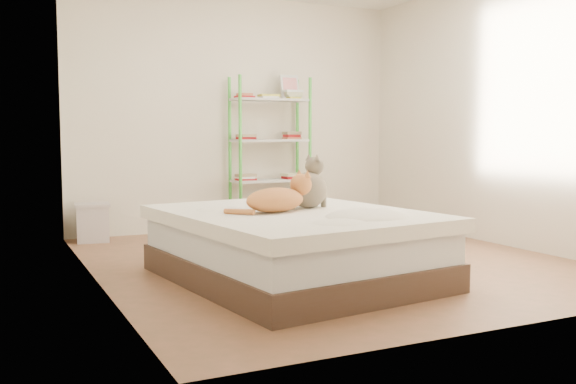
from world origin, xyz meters
TOP-DOWN VIEW (x-y plane):
  - room at (0.00, 0.00)m, footprint 3.81×4.21m
  - bed at (-0.59, -0.53)m, footprint 1.83×2.18m
  - orange_cat at (-0.74, -0.54)m, footprint 0.61×0.41m
  - grey_cat at (-0.40, -0.40)m, footprint 0.42×0.38m
  - shelf_unit at (0.31, 1.88)m, footprint 0.88×0.36m
  - cardboard_box at (-0.07, 0.54)m, footprint 0.58×0.57m
  - white_bin at (-1.65, 1.85)m, footprint 0.37×0.33m

SIDE VIEW (x-z plane):
  - cardboard_box at x=-0.07m, z-range -0.03..0.40m
  - white_bin at x=-1.65m, z-range 0.00..0.39m
  - bed at x=-0.59m, z-range 0.00..0.51m
  - orange_cat at x=-0.74m, z-range 0.51..0.73m
  - grey_cat at x=-0.40m, z-range 0.51..0.90m
  - shelf_unit at x=0.31m, z-range -0.04..1.70m
  - room at x=0.00m, z-range 0.00..2.61m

